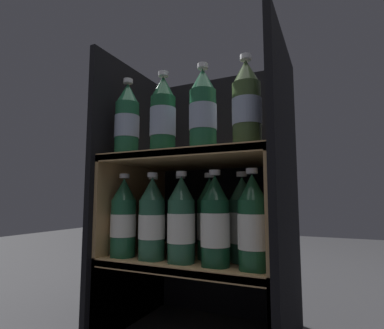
# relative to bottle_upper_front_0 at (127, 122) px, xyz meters

# --- Properties ---
(fridge_back_wall) EXTENTS (0.57, 0.02, 0.92)m
(fridge_back_wall) POSITION_rel_bottle_upper_front_0_xyz_m (0.20, 0.35, -0.22)
(fridge_back_wall) COLOR black
(fridge_back_wall) RESTS_ON ground_plane
(fridge_side_left) EXTENTS (0.02, 0.45, 0.92)m
(fridge_side_left) POSITION_rel_bottle_upper_front_0_xyz_m (-0.07, 0.13, -0.22)
(fridge_side_left) COLOR black
(fridge_side_left) RESTS_ON ground_plane
(fridge_side_right) EXTENTS (0.02, 0.45, 0.92)m
(fridge_side_right) POSITION_rel_bottle_upper_front_0_xyz_m (0.47, 0.13, -0.22)
(fridge_side_right) COLOR black
(fridge_side_right) RESTS_ON ground_plane
(shelf_lower) EXTENTS (0.53, 0.41, 0.25)m
(shelf_lower) POSITION_rel_bottle_upper_front_0_xyz_m (0.20, 0.12, -0.48)
(shelf_lower) COLOR tan
(shelf_lower) RESTS_ON ground_plane
(shelf_upper) EXTENTS (0.53, 0.41, 0.57)m
(shelf_upper) POSITION_rel_bottle_upper_front_0_xyz_m (0.20, 0.13, -0.28)
(shelf_upper) COLOR tan
(shelf_upper) RESTS_ON ground_plane
(bottle_upper_front_0) EXTENTS (0.08, 0.08, 0.26)m
(bottle_upper_front_0) POSITION_rel_bottle_upper_front_0_xyz_m (0.00, 0.00, 0.00)
(bottle_upper_front_0) COLOR #1E5638
(bottle_upper_front_0) RESTS_ON shelf_upper
(bottle_upper_front_1) EXTENTS (0.08, 0.08, 0.26)m
(bottle_upper_front_1) POSITION_rel_bottle_upper_front_0_xyz_m (0.13, 0.00, -0.00)
(bottle_upper_front_1) COLOR #194C2D
(bottle_upper_front_1) RESTS_ON shelf_upper
(bottle_upper_front_2) EXTENTS (0.08, 0.08, 0.26)m
(bottle_upper_front_2) POSITION_rel_bottle_upper_front_0_xyz_m (0.27, 0.00, -0.00)
(bottle_upper_front_2) COLOR #1E5638
(bottle_upper_front_2) RESTS_ON shelf_upper
(bottle_upper_front_3) EXTENTS (0.08, 0.08, 0.26)m
(bottle_upper_front_3) POSITION_rel_bottle_upper_front_0_xyz_m (0.40, 0.00, 0.00)
(bottle_upper_front_3) COLOR #384C28
(bottle_upper_front_3) RESTS_ON shelf_upper
(bottle_lower_front_0) EXTENTS (0.08, 0.08, 0.26)m
(bottle_lower_front_0) POSITION_rel_bottle_upper_front_0_xyz_m (-0.00, 0.00, -0.31)
(bottle_lower_front_0) COLOR #1E5638
(bottle_lower_front_0) RESTS_ON shelf_lower
(bottle_lower_front_1) EXTENTS (0.08, 0.08, 0.26)m
(bottle_lower_front_1) POSITION_rel_bottle_upper_front_0_xyz_m (0.10, 0.00, -0.31)
(bottle_lower_front_1) COLOR #285B42
(bottle_lower_front_1) RESTS_ON shelf_lower
(bottle_lower_front_2) EXTENTS (0.08, 0.08, 0.26)m
(bottle_lower_front_2) POSITION_rel_bottle_upper_front_0_xyz_m (0.20, 0.00, -0.31)
(bottle_lower_front_2) COLOR #285B42
(bottle_lower_front_2) RESTS_ON shelf_lower
(bottle_lower_front_3) EXTENTS (0.08, 0.08, 0.26)m
(bottle_lower_front_3) POSITION_rel_bottle_upper_front_0_xyz_m (0.30, 0.00, -0.31)
(bottle_lower_front_3) COLOR #144228
(bottle_lower_front_3) RESTS_ON shelf_lower
(bottle_lower_front_4) EXTENTS (0.08, 0.08, 0.26)m
(bottle_lower_front_4) POSITION_rel_bottle_upper_front_0_xyz_m (0.41, 0.00, -0.31)
(bottle_lower_front_4) COLOR #194C2D
(bottle_lower_front_4) RESTS_ON shelf_lower
(bottle_lower_back_0) EXTENTS (0.08, 0.08, 0.26)m
(bottle_lower_back_0) POSITION_rel_bottle_upper_front_0_xyz_m (0.05, 0.09, -0.31)
(bottle_lower_back_0) COLOR #1E5638
(bottle_lower_back_0) RESTS_ON shelf_lower
(bottle_lower_back_1) EXTENTS (0.08, 0.08, 0.26)m
(bottle_lower_back_1) POSITION_rel_bottle_upper_front_0_xyz_m (0.15, 0.09, -0.31)
(bottle_lower_back_1) COLOR #285B42
(bottle_lower_back_1) RESTS_ON shelf_lower
(bottle_lower_back_2) EXTENTS (0.08, 0.08, 0.26)m
(bottle_lower_back_2) POSITION_rel_bottle_upper_front_0_xyz_m (0.25, 0.09, -0.31)
(bottle_lower_back_2) COLOR #1E5638
(bottle_lower_back_2) RESTS_ON shelf_lower
(bottle_lower_back_3) EXTENTS (0.08, 0.08, 0.26)m
(bottle_lower_back_3) POSITION_rel_bottle_upper_front_0_xyz_m (0.35, 0.09, -0.31)
(bottle_lower_back_3) COLOR #285B42
(bottle_lower_back_3) RESTS_ON shelf_lower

